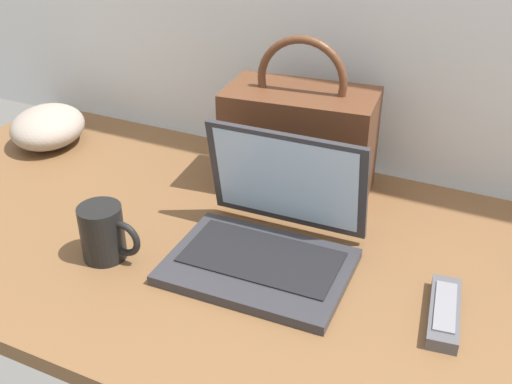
# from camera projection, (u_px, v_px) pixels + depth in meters

# --- Properties ---
(desk) EXTENTS (1.60, 0.76, 0.03)m
(desk) POSITION_uv_depth(u_px,v_px,m) (241.00, 251.00, 1.14)
(desk) COLOR brown
(desk) RESTS_ON ground
(laptop) EXTENTS (0.32, 0.27, 0.22)m
(laptop) POSITION_uv_depth(u_px,v_px,m) (268.00, 235.00, 1.08)
(laptop) COLOR #2D2D33
(laptop) RESTS_ON desk
(coffee_mug) EXTENTS (0.12, 0.08, 0.10)m
(coffee_mug) POSITION_uv_depth(u_px,v_px,m) (104.00, 232.00, 1.08)
(coffee_mug) COLOR black
(coffee_mug) RESTS_ON desk
(remote_control_near) EXTENTS (0.07, 0.16, 0.02)m
(remote_control_near) POSITION_uv_depth(u_px,v_px,m) (444.00, 312.00, 0.96)
(remote_control_near) COLOR #4C4C51
(remote_control_near) RESTS_ON desk
(handbag) EXTENTS (0.32, 0.19, 0.33)m
(handbag) POSITION_uv_depth(u_px,v_px,m) (299.00, 139.00, 1.26)
(handbag) COLOR #59331E
(handbag) RESTS_ON desk
(cushion) EXTENTS (0.23, 0.25, 0.09)m
(cushion) POSITION_uv_depth(u_px,v_px,m) (48.00, 127.00, 1.48)
(cushion) COLOR gray
(cushion) RESTS_ON desk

